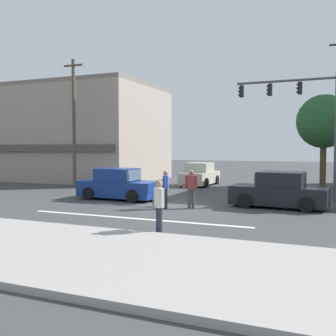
{
  "coord_description": "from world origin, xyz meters",
  "views": [
    {
      "loc": [
        6.77,
        -16.42,
        2.66
      ],
      "look_at": [
        -0.9,
        2.0,
        1.6
      ],
      "focal_mm": 42.0,
      "sensor_mm": 36.0,
      "label": 1
    }
  ],
  "objects": [
    {
      "name": "ground_plane",
      "position": [
        0.0,
        0.0,
        0.0
      ],
      "size": [
        120.0,
        120.0,
        0.0
      ],
      "primitive_type": "plane",
      "color": "#3D3D3F"
    },
    {
      "name": "lane_marking_stripe",
      "position": [
        0.0,
        -3.5,
        0.0
      ],
      "size": [
        9.0,
        0.24,
        0.01
      ],
      "primitive_type": "cube",
      "color": "silver",
      "rests_on": "ground"
    },
    {
      "name": "sidewalk_curb",
      "position": [
        0.0,
        -8.5,
        0.08
      ],
      "size": [
        40.0,
        5.0,
        0.16
      ],
      "primitive_type": "cube",
      "color": "#9E9993",
      "rests_on": "ground"
    },
    {
      "name": "building_left_block",
      "position": [
        -12.23,
        11.03,
        3.79
      ],
      "size": [
        11.93,
        9.5,
        7.59
      ],
      "color": "gray",
      "rests_on": "ground"
    },
    {
      "name": "street_tree",
      "position": [
        6.37,
        5.94,
        3.99
      ],
      "size": [
        2.83,
        2.83,
        5.44
      ],
      "color": "#4C3823",
      "rests_on": "ground"
    },
    {
      "name": "utility_pole_near_left",
      "position": [
        -8.71,
        4.86,
        4.31
      ],
      "size": [
        1.4,
        0.22,
        8.33
      ],
      "color": "brown",
      "rests_on": "ground"
    },
    {
      "name": "traffic_light_mast",
      "position": [
        5.67,
        3.97,
        4.3
      ],
      "size": [
        4.89,
        0.27,
        6.2
      ],
      "color": "#47474C",
      "rests_on": "ground"
    },
    {
      "name": "sedan_waiting_far",
      "position": [
        -3.23,
        1.03,
        0.71
      ],
      "size": [
        4.16,
        1.99,
        1.58
      ],
      "color": "navy",
      "rests_on": "ground"
    },
    {
      "name": "sedan_crossing_center",
      "position": [
        4.69,
        1.3,
        0.71
      ],
      "size": [
        4.22,
        2.12,
        1.58
      ],
      "color": "black",
      "rests_on": "ground"
    },
    {
      "name": "sedan_crossing_rightbound",
      "position": [
        -1.67,
        9.65,
        0.71
      ],
      "size": [
        1.94,
        4.13,
        1.58
      ],
      "color": "#B7B29E",
      "rests_on": "ground"
    },
    {
      "name": "pedestrian_foreground_with_bag",
      "position": [
        2.01,
        -5.69,
        0.95
      ],
      "size": [
        0.52,
        0.63,
        1.67
      ],
      "color": "#232838",
      "rests_on": "ground"
    },
    {
      "name": "pedestrian_mid_crossing",
      "position": [
        1.14,
        -0.33,
        0.95
      ],
      "size": [
        0.68,
        0.43,
        1.67
      ],
      "color": "#4C4742",
      "rests_on": "ground"
    },
    {
      "name": "pedestrian_far_side",
      "position": [
        0.19,
        -0.88,
        0.95
      ],
      "size": [
        0.31,
        0.55,
        1.67
      ],
      "color": "#232838",
      "rests_on": "ground"
    }
  ]
}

